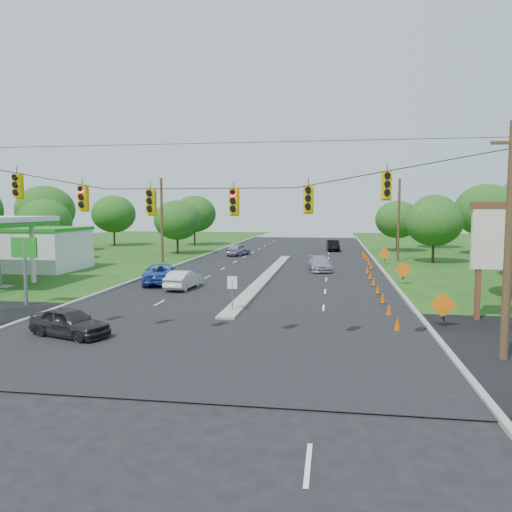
% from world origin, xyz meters
% --- Properties ---
extents(ground, '(160.00, 160.00, 0.00)m').
position_xyz_m(ground, '(0.00, 0.00, 0.00)').
color(ground, black).
rests_on(ground, ground).
extents(cross_street, '(160.00, 14.00, 0.02)m').
position_xyz_m(cross_street, '(0.00, 0.00, 0.00)').
color(cross_street, black).
rests_on(cross_street, ground).
extents(curb_left, '(0.25, 110.00, 0.16)m').
position_xyz_m(curb_left, '(-10.10, 30.00, 0.00)').
color(curb_left, gray).
rests_on(curb_left, ground).
extents(curb_right, '(0.25, 110.00, 0.16)m').
position_xyz_m(curb_right, '(10.10, 30.00, 0.00)').
color(curb_right, gray).
rests_on(curb_right, ground).
extents(median, '(1.00, 34.00, 0.18)m').
position_xyz_m(median, '(0.00, 21.00, 0.00)').
color(median, gray).
rests_on(median, ground).
extents(median_sign, '(0.55, 0.06, 2.05)m').
position_xyz_m(median_sign, '(0.00, 6.00, 1.46)').
color(median_sign, gray).
rests_on(median_sign, ground).
extents(signal_span, '(25.60, 0.32, 9.00)m').
position_xyz_m(signal_span, '(-0.05, -1.00, 4.97)').
color(signal_span, '#422D1C').
rests_on(signal_span, ground).
extents(utility_pole_far_left, '(0.28, 0.28, 9.00)m').
position_xyz_m(utility_pole_far_left, '(-12.50, 30.00, 4.50)').
color(utility_pole_far_left, '#422D1C').
rests_on(utility_pole_far_left, ground).
extents(utility_pole_far_right, '(0.28, 0.28, 9.00)m').
position_xyz_m(utility_pole_far_right, '(12.50, 35.00, 4.50)').
color(utility_pole_far_right, '#422D1C').
rests_on(utility_pole_far_right, ground).
extents(gas_station, '(18.40, 19.70, 5.20)m').
position_xyz_m(gas_station, '(-23.64, 20.24, 2.58)').
color(gas_station, white).
rests_on(gas_station, ground).
extents(pylon_sign, '(5.90, 2.30, 6.12)m').
position_xyz_m(pylon_sign, '(14.31, 6.20, 4.00)').
color(pylon_sign, '#59331E').
rests_on(pylon_sign, ground).
extents(cone_0, '(0.32, 0.32, 0.70)m').
position_xyz_m(cone_0, '(8.55, 3.00, 0.35)').
color(cone_0, '#D94900').
rests_on(cone_0, ground).
extents(cone_1, '(0.32, 0.32, 0.70)m').
position_xyz_m(cone_1, '(8.55, 6.50, 0.35)').
color(cone_1, '#D94900').
rests_on(cone_1, ground).
extents(cone_2, '(0.32, 0.32, 0.70)m').
position_xyz_m(cone_2, '(8.55, 10.00, 0.35)').
color(cone_2, '#D94900').
rests_on(cone_2, ground).
extents(cone_3, '(0.32, 0.32, 0.70)m').
position_xyz_m(cone_3, '(8.55, 13.50, 0.35)').
color(cone_3, '#D94900').
rests_on(cone_3, ground).
extents(cone_4, '(0.32, 0.32, 0.70)m').
position_xyz_m(cone_4, '(8.55, 17.00, 0.35)').
color(cone_4, '#D94900').
rests_on(cone_4, ground).
extents(cone_5, '(0.32, 0.32, 0.70)m').
position_xyz_m(cone_5, '(8.55, 20.50, 0.35)').
color(cone_5, '#D94900').
rests_on(cone_5, ground).
extents(cone_6, '(0.32, 0.32, 0.70)m').
position_xyz_m(cone_6, '(8.55, 24.00, 0.35)').
color(cone_6, '#D94900').
rests_on(cone_6, ground).
extents(cone_7, '(0.32, 0.32, 0.70)m').
position_xyz_m(cone_7, '(9.15, 27.50, 0.35)').
color(cone_7, '#D94900').
rests_on(cone_7, ground).
extents(cone_8, '(0.32, 0.32, 0.70)m').
position_xyz_m(cone_8, '(9.15, 31.00, 0.35)').
color(cone_8, '#D94900').
rests_on(cone_8, ground).
extents(cone_9, '(0.32, 0.32, 0.70)m').
position_xyz_m(cone_9, '(9.15, 34.50, 0.35)').
color(cone_9, '#D94900').
rests_on(cone_9, ground).
extents(cone_10, '(0.32, 0.32, 0.70)m').
position_xyz_m(cone_10, '(9.15, 38.00, 0.35)').
color(cone_10, '#D94900').
rests_on(cone_10, ground).
extents(cone_11, '(0.32, 0.32, 0.70)m').
position_xyz_m(cone_11, '(9.15, 41.50, 0.35)').
color(cone_11, '#D94900').
rests_on(cone_11, ground).
extents(work_sign_0, '(1.27, 0.58, 1.37)m').
position_xyz_m(work_sign_0, '(10.80, 4.00, 1.09)').
color(work_sign_0, black).
rests_on(work_sign_0, ground).
extents(work_sign_1, '(1.27, 0.58, 1.37)m').
position_xyz_m(work_sign_1, '(10.80, 18.00, 1.09)').
color(work_sign_1, black).
rests_on(work_sign_1, ground).
extents(work_sign_2, '(1.27, 0.58, 1.37)m').
position_xyz_m(work_sign_2, '(10.80, 32.00, 1.09)').
color(work_sign_2, black).
rests_on(work_sign_2, ground).
extents(tree_2, '(5.88, 5.88, 6.86)m').
position_xyz_m(tree_2, '(-26.00, 30.00, 4.34)').
color(tree_2, black).
rests_on(tree_2, ground).
extents(tree_3, '(7.56, 7.56, 8.82)m').
position_xyz_m(tree_3, '(-32.00, 40.00, 5.58)').
color(tree_3, black).
rests_on(tree_3, ground).
extents(tree_4, '(6.72, 6.72, 7.84)m').
position_xyz_m(tree_4, '(-28.00, 52.00, 4.96)').
color(tree_4, black).
rests_on(tree_4, ground).
extents(tree_5, '(5.88, 5.88, 6.86)m').
position_xyz_m(tree_5, '(-14.00, 40.00, 4.34)').
color(tree_5, black).
rests_on(tree_5, ground).
extents(tree_6, '(6.72, 6.72, 7.84)m').
position_xyz_m(tree_6, '(-16.00, 55.00, 4.96)').
color(tree_6, black).
rests_on(tree_6, ground).
extents(tree_9, '(5.88, 5.88, 6.86)m').
position_xyz_m(tree_9, '(16.00, 34.00, 4.34)').
color(tree_9, black).
rests_on(tree_9, ground).
extents(tree_10, '(7.56, 7.56, 8.82)m').
position_xyz_m(tree_10, '(24.00, 44.00, 5.58)').
color(tree_10, black).
rests_on(tree_10, ground).
extents(tree_11, '(6.72, 6.72, 7.84)m').
position_xyz_m(tree_11, '(20.00, 55.00, 4.96)').
color(tree_11, black).
rests_on(tree_11, ground).
extents(tree_12, '(5.88, 5.88, 6.86)m').
position_xyz_m(tree_12, '(14.00, 48.00, 4.34)').
color(tree_12, black).
rests_on(tree_12, ground).
extents(black_sedan, '(4.23, 2.74, 1.34)m').
position_xyz_m(black_sedan, '(-6.19, -0.32, 0.67)').
color(black_sedan, '#252323').
rests_on(black_sedan, ground).
extents(white_sedan, '(1.79, 4.20, 1.35)m').
position_xyz_m(white_sedan, '(-5.18, 13.65, 0.67)').
color(white_sedan, silver).
rests_on(white_sedan, ground).
extents(blue_pickup, '(4.16, 6.12, 1.56)m').
position_xyz_m(blue_pickup, '(-7.63, 15.83, 0.78)').
color(blue_pickup, '#294AB1').
rests_on(blue_pickup, ground).
extents(silver_car_far, '(2.50, 4.81, 1.33)m').
position_xyz_m(silver_car_far, '(4.31, 25.62, 0.67)').
color(silver_car_far, '#9793A7').
rests_on(silver_car_far, ground).
extents(silver_car_oncoming, '(2.84, 4.55, 1.44)m').
position_xyz_m(silver_car_oncoming, '(-6.09, 39.59, 0.72)').
color(silver_car_oncoming, gray).
rests_on(silver_car_oncoming, ground).
extents(dark_car_receding, '(1.93, 4.62, 1.48)m').
position_xyz_m(dark_car_receding, '(5.50, 48.11, 0.74)').
color(dark_car_receding, black).
rests_on(dark_car_receding, ground).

